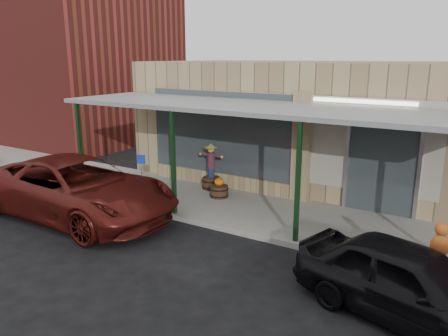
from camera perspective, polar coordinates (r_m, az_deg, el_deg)
The scene contains 10 objects.
ground at distance 9.78m, azimuth -5.83°, elevation -12.32°, with size 120.00×120.00×0.00m, color black.
sidewalk at distance 12.55m, azimuth 4.23°, elevation -5.73°, with size 40.00×3.20×0.15m, color gray.
storefront at distance 16.14m, azimuth 11.93°, elevation 5.92°, with size 12.00×6.25×4.20m.
awning at distance 11.83m, azimuth 4.41°, elevation 7.68°, with size 12.00×3.00×3.04m.
block_buildings_near at distance 16.45m, azimuth 20.22°, elevation 11.38°, with size 61.00×8.00×8.00m.
barrel_scarecrow at distance 14.26m, azimuth -1.68°, elevation -0.75°, with size 0.92×0.62×1.51m.
barrel_pumpkin at distance 13.48m, azimuth -0.64°, elevation -2.88°, with size 0.69×0.69×0.65m.
handicap_sign at distance 13.52m, azimuth -10.73°, elevation -0.28°, with size 0.27×0.10×1.35m.
parked_sedan at distance 8.21m, azimuth 23.15°, elevation -13.67°, with size 4.29×2.63×1.57m.
car_maroon at distance 12.77m, azimuth -18.69°, elevation -2.53°, with size 2.77×6.01×1.67m, color #551511.
Camera 1 is at (5.39, -6.88, 4.39)m, focal length 35.00 mm.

